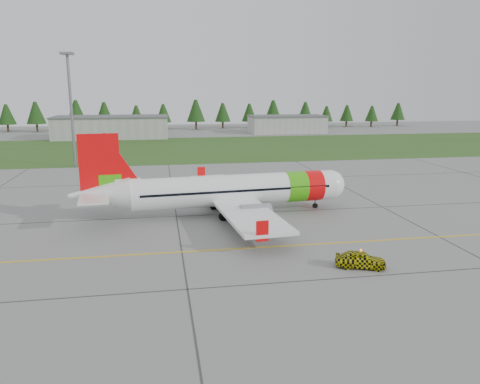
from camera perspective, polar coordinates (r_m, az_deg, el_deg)
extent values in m
plane|color=gray|center=(38.37, 16.90, -9.71)|extent=(320.00, 320.00, 0.00)
cylinder|color=white|center=(53.54, -0.55, 0.27)|extent=(23.77, 5.61, 3.53)
sphere|color=white|center=(57.55, 10.88, 0.90)|extent=(3.53, 3.53, 3.53)
cone|color=white|center=(51.90, -16.74, -0.31)|extent=(6.63, 4.08, 3.53)
cube|color=black|center=(57.61, 11.13, 1.23)|extent=(1.65, 2.47, 0.51)
cylinder|color=#3EB80D|center=(55.75, 6.68, 0.67)|extent=(2.67, 3.81, 3.61)
cylinder|color=#F0080A|center=(56.58, 8.73, 0.79)|extent=(2.31, 3.77, 3.61)
cube|color=white|center=(53.65, -1.02, -0.80)|extent=(7.53, 29.31, 0.33)
cube|color=#F0080A|center=(67.17, -4.74, 2.30)|extent=(1.10, 0.26, 1.81)
cube|color=#F0080A|center=(39.91, 2.73, -4.77)|extent=(1.10, 0.26, 1.81)
cylinder|color=gray|center=(58.79, -0.90, -0.12)|extent=(3.42, 2.18, 1.90)
cylinder|color=gray|center=(49.47, 1.91, -2.55)|extent=(3.42, 2.18, 1.90)
cube|color=#F0080A|center=(51.33, -16.75, 3.01)|extent=(4.18, 0.69, 6.88)
cube|color=#3EB80D|center=(51.66, -15.51, 0.89)|extent=(2.38, 0.59, 2.17)
cube|color=white|center=(51.87, -17.26, -0.09)|extent=(3.81, 10.63, 0.20)
cylinder|color=slate|center=(57.27, 9.15, -1.32)|extent=(0.16, 0.16, 1.27)
cylinder|color=black|center=(57.34, 9.14, -1.63)|extent=(0.64, 0.31, 0.62)
cylinder|color=slate|center=(56.07, -2.54, -1.22)|extent=(0.20, 0.20, 1.72)
cylinder|color=black|center=(56.09, -2.90, -1.63)|extent=(0.97, 0.49, 0.94)
cylinder|color=slate|center=(51.29, -1.31, -2.52)|extent=(0.20, 0.20, 1.72)
cylinder|color=black|center=(51.31, -1.70, -2.97)|extent=(0.97, 0.49, 0.94)
imported|color=yellow|center=(38.86, 14.58, -6.12)|extent=(1.83, 1.99, 4.03)
imported|color=silver|center=(91.42, -16.92, 4.39)|extent=(1.66, 1.59, 4.23)
cube|color=#30561E|center=(115.62, -1.54, 5.47)|extent=(320.00, 50.00, 0.03)
cube|color=gold|center=(45.17, 12.37, -6.04)|extent=(120.00, 0.25, 0.02)
cube|color=#A8A8A3|center=(142.60, -15.36, 7.57)|extent=(32.00, 14.00, 6.00)
cube|color=#A8A8A3|center=(155.66, 5.72, 8.18)|extent=(24.00, 12.00, 5.20)
cylinder|color=slate|center=(90.94, -19.85, 9.15)|extent=(0.50, 0.50, 20.00)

